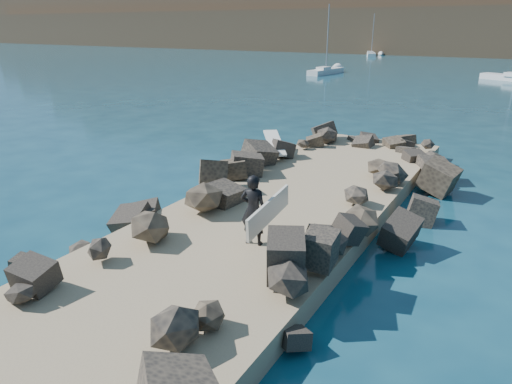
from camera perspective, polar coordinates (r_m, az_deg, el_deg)
ground at (r=14.41m, az=2.03°, el=-4.43°), size 800.00×800.00×0.00m
jetty at (r=12.73m, az=-2.31°, el=-6.42°), size 6.00×26.00×0.60m
riprap_left at (r=14.63m, az=-10.84°, el=-2.27°), size 2.60×22.00×1.00m
riprap_right at (r=11.90m, az=10.94°, el=-7.70°), size 2.60×22.00×1.00m
surfboard_resting at (r=20.09m, az=2.32°, el=5.86°), size 2.04×2.35×0.08m
surfer_with_board at (r=11.62m, az=-0.06°, el=-2.29°), size 0.94×2.34×1.89m
sailboat_a at (r=62.35m, az=8.70°, el=14.69°), size 2.37×7.33×8.66m
sailboat_e at (r=102.38m, az=14.19°, el=16.37°), size 3.79×7.08×8.42m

